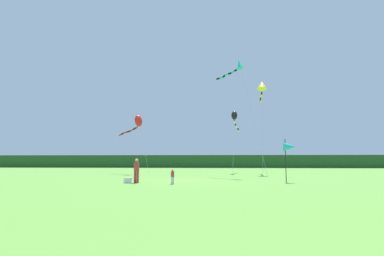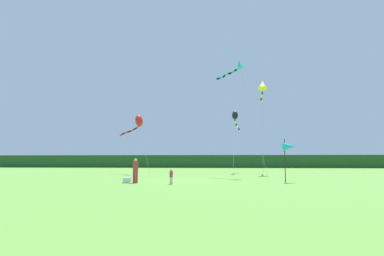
% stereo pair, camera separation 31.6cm
% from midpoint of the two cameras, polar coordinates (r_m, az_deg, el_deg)
% --- Properties ---
extents(ground_plane, '(120.00, 120.00, 0.00)m').
position_cam_midpoint_polar(ground_plane, '(25.99, -1.38, -9.72)').
color(ground_plane, '#5B9338').
extents(distant_treeline, '(108.00, 2.26, 2.88)m').
position_cam_midpoint_polar(distant_treeline, '(70.85, 2.30, -6.20)').
color(distant_treeline, '#234C23').
rests_on(distant_treeline, ground).
extents(person_adult, '(0.40, 0.40, 1.81)m').
position_cam_midpoint_polar(person_adult, '(23.62, -10.61, -7.53)').
color(person_adult, '#B23338').
rests_on(person_adult, ground).
extents(person_child, '(0.24, 0.24, 1.07)m').
position_cam_midpoint_polar(person_child, '(22.12, -4.04, -8.80)').
color(person_child, silver).
rests_on(person_child, ground).
extents(cooler_box, '(0.52, 0.40, 0.39)m').
position_cam_midpoint_polar(cooler_box, '(23.71, -12.14, -9.47)').
color(cooler_box, silver).
rests_on(cooler_box, ground).
extents(banner_flag_pole, '(0.90, 0.70, 3.34)m').
position_cam_midpoint_polar(banner_flag_pole, '(25.16, 17.28, -3.41)').
color(banner_flag_pole, black).
rests_on(banner_flag_pole, ground).
extents(kite_yellow, '(1.35, 7.60, 11.58)m').
position_cam_midpoint_polar(kite_yellow, '(39.43, 12.57, 7.50)').
color(kite_yellow, '#B2B2B2').
rests_on(kite_yellow, ground).
extents(kite_black, '(1.57, 9.39, 8.31)m').
position_cam_midpoint_polar(kite_black, '(41.28, 7.69, 1.95)').
color(kite_black, '#B2B2B2').
rests_on(kite_black, ground).
extents(kite_cyan, '(4.81, 4.15, 12.37)m').
position_cam_midpoint_polar(kite_cyan, '(33.63, 8.11, 11.21)').
color(kite_cyan, '#B2B2B2').
rests_on(kite_cyan, ground).
extents(kite_red, '(5.18, 4.41, 7.41)m').
position_cam_midpoint_polar(kite_red, '(39.06, -10.33, 1.07)').
color(kite_red, '#B2B2B2').
rests_on(kite_red, ground).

